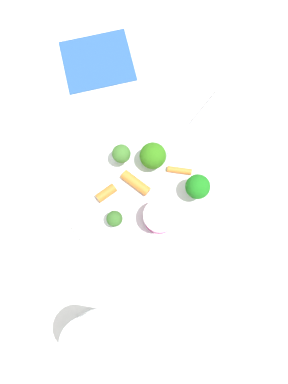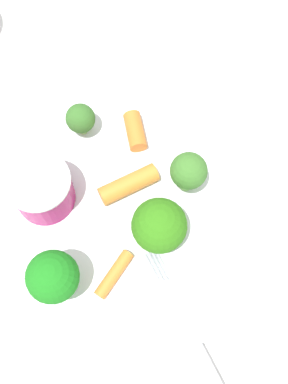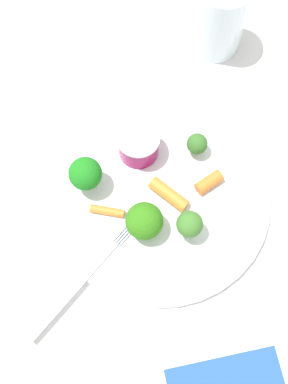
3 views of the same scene
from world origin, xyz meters
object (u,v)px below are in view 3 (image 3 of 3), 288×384
(plate, at_px, (160,196))
(drinking_glass, at_px, (220,17))
(broccoli_floret_0, at_px, (197,144))
(broccoli_floret_3, at_px, (189,224))
(broccoli_floret_2, at_px, (144,221))
(broccoli_floret_1, at_px, (85,174))
(fork, at_px, (84,280))
(sauce_cup, at_px, (139,145))
(carrot_stick_1, at_px, (107,211))
(carrot_stick_2, at_px, (209,182))
(carrot_stick_0, at_px, (169,195))

(plate, height_order, drinking_glass, drinking_glass)
(broccoli_floret_0, xyz_separation_m, broccoli_floret_3, (0.01, -0.11, 0.01))
(plate, bearing_deg, broccoli_floret_2, -99.64)
(broccoli_floret_1, bearing_deg, plate, 5.67)
(broccoli_floret_3, distance_m, fork, 0.15)
(fork, bearing_deg, plate, 64.29)
(broccoli_floret_1, bearing_deg, sauce_cup, 50.16)
(plate, xyz_separation_m, carrot_stick_1, (-0.06, -0.04, 0.01))
(broccoli_floret_3, height_order, drinking_glass, drinking_glass)
(plate, bearing_deg, broccoli_floret_3, -40.99)
(broccoli_floret_2, xyz_separation_m, fork, (-0.06, -0.08, -0.03))
(broccoli_floret_3, xyz_separation_m, fork, (-0.11, -0.09, -0.03))
(broccoli_floret_0, xyz_separation_m, carrot_stick_2, (0.03, -0.04, -0.01))
(broccoli_floret_1, xyz_separation_m, carrot_stick_2, (0.15, 0.04, -0.03))
(carrot_stick_0, bearing_deg, broccoli_floret_3, -48.94)
(broccoli_floret_0, relative_size, carrot_stick_2, 1.00)
(broccoli_floret_2, relative_size, drinking_glass, 0.46)
(sauce_cup, distance_m, broccoli_floret_2, 0.11)
(broccoli_floret_2, height_order, fork, broccoli_floret_2)
(broccoli_floret_2, height_order, carrot_stick_0, broccoli_floret_2)
(carrot_stick_2, bearing_deg, broccoli_floret_0, 121.65)
(carrot_stick_1, bearing_deg, broccoli_floret_0, 50.89)
(broccoli_floret_1, height_order, broccoli_floret_3, broccoli_floret_1)
(carrot_stick_0, distance_m, fork, 0.15)
(sauce_cup, bearing_deg, broccoli_floret_1, -129.84)
(sauce_cup, bearing_deg, broccoli_floret_3, -46.57)
(broccoli_floret_0, bearing_deg, carrot_stick_2, -58.35)
(carrot_stick_2, bearing_deg, sauce_cup, 166.57)
(broccoli_floret_2, distance_m, drinking_glass, 0.31)
(plate, height_order, carrot_stick_2, carrot_stick_2)
(fork, height_order, drinking_glass, drinking_glass)
(plate, bearing_deg, drinking_glass, 85.20)
(broccoli_floret_0, height_order, carrot_stick_0, broccoli_floret_0)
(broccoli_floret_3, height_order, carrot_stick_0, broccoli_floret_3)
(broccoli_floret_1, relative_size, carrot_stick_0, 1.05)
(carrot_stick_0, relative_size, carrot_stick_2, 1.50)
(carrot_stick_1, bearing_deg, broccoli_floret_1, 138.07)
(broccoli_floret_2, xyz_separation_m, broccoli_floret_3, (0.05, 0.01, 0.00))
(fork, bearing_deg, broccoli_floret_2, 56.36)
(carrot_stick_2, relative_size, fork, 0.22)
(broccoli_floret_0, bearing_deg, carrot_stick_0, -105.50)
(plate, distance_m, fork, 0.15)
(carrot_stick_1, xyz_separation_m, drinking_glass, (0.08, 0.30, 0.04))
(sauce_cup, xyz_separation_m, carrot_stick_0, (0.05, -0.05, -0.01))
(plate, xyz_separation_m, broccoli_floret_2, (-0.01, -0.05, 0.04))
(broccoli_floret_2, bearing_deg, fork, -123.64)
(carrot_stick_1, xyz_separation_m, carrot_stick_2, (0.12, 0.07, 0.00))
(broccoli_floret_0, bearing_deg, drinking_glass, 93.12)
(broccoli_floret_1, distance_m, drinking_glass, 0.30)
(plate, height_order, broccoli_floret_1, broccoli_floret_1)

